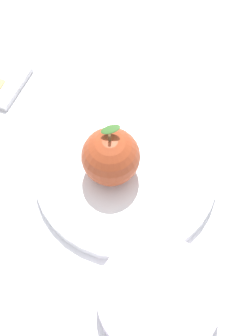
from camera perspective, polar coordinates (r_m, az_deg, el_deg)
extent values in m
plane|color=silver|center=(0.65, -3.60, 0.71)|extent=(2.40, 2.40, 0.00)
cylinder|color=white|center=(0.63, 0.00, -0.55)|extent=(0.24, 0.24, 0.02)
torus|color=white|center=(0.63, 0.00, -0.40)|extent=(0.24, 0.24, 0.01)
sphere|color=#9E3D1E|center=(0.59, -1.82, 1.35)|extent=(0.07, 0.07, 0.07)
cylinder|color=#4C3319|center=(0.56, -1.94, 3.50)|extent=(0.00, 0.00, 0.01)
ellipsoid|color=#386628|center=(0.56, -1.85, 4.60)|extent=(0.02, 0.03, 0.01)
cylinder|color=silver|center=(0.56, 3.84, -15.18)|extent=(0.14, 0.14, 0.04)
torus|color=silver|center=(0.55, 3.92, -14.81)|extent=(0.14, 0.14, 0.01)
cylinder|color=#AB9FAF|center=(0.55, 3.91, -14.86)|extent=(0.11, 0.11, 0.01)
cube|color=silver|center=(0.73, -12.96, 9.24)|extent=(0.08, 0.04, 0.01)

